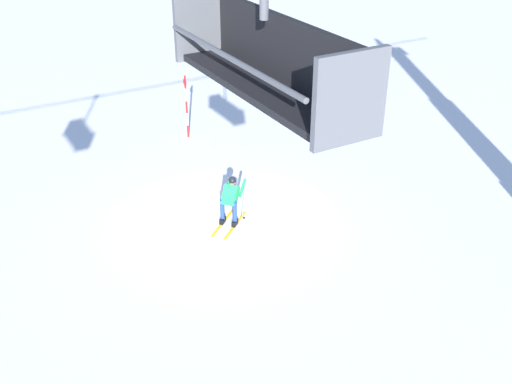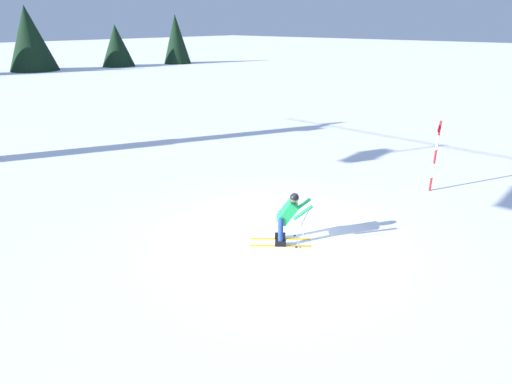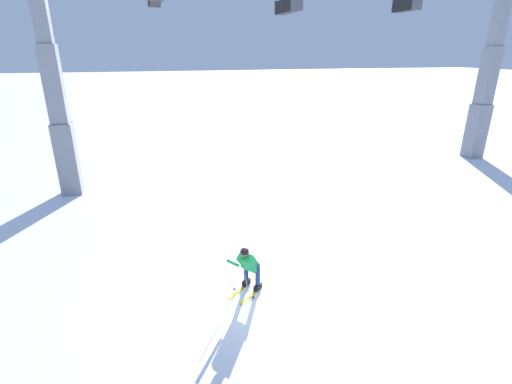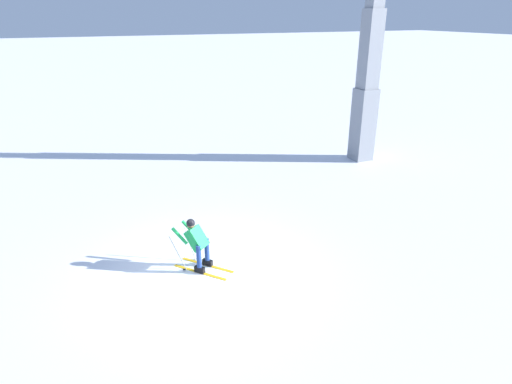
% 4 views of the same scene
% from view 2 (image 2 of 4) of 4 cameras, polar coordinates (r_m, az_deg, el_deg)
% --- Properties ---
extents(ground_plane, '(260.00, 260.00, 0.00)m').
position_cam_2_polar(ground_plane, '(11.47, 3.15, -6.48)').
color(ground_plane, white).
extents(skier_carving_main, '(1.62, 1.50, 1.55)m').
position_cam_2_polar(skier_carving_main, '(11.00, 4.28, -3.08)').
color(skier_carving_main, yellow).
rests_on(skier_carving_main, ground_plane).
extents(trail_marker_pole, '(0.07, 0.28, 2.45)m').
position_cam_2_polar(trail_marker_pole, '(15.51, 22.97, 4.69)').
color(trail_marker_pole, red).
rests_on(trail_marker_pole, ground_plane).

